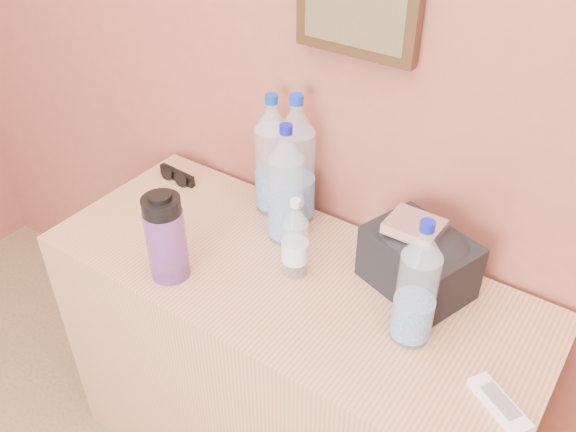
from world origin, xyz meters
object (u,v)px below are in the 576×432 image
object	(u,v)px
pet_large_b	(286,191)
pet_large_d	(417,289)
sunglasses	(177,175)
foil_packet	(415,226)
pet_large_c	(296,167)
ac_remote	(499,405)
nalgene_bottle	(166,237)
pet_large_a	(273,161)
toiletry_bag	(419,259)
dresser	(289,378)
pet_small	(295,242)

from	to	relation	value
pet_large_b	pet_large_d	world-z (taller)	pet_large_b
sunglasses	foil_packet	world-z (taller)	foil_packet
pet_large_c	ac_remote	bearing A→B (deg)	-23.50
nalgene_bottle	foil_packet	distance (m)	0.58
pet_large_b	pet_large_c	distance (m)	0.10
pet_large_a	foil_packet	bearing A→B (deg)	-9.85
nalgene_bottle	pet_large_c	bearing A→B (deg)	72.34
pet_large_d	foil_packet	size ratio (longest dim) A/B	2.59
pet_large_c	ac_remote	xyz separation A→B (m)	(0.68, -0.30, -0.15)
pet_large_c	toiletry_bag	world-z (taller)	pet_large_c
dresser	toiletry_bag	world-z (taller)	toiletry_bag
pet_large_c	sunglasses	distance (m)	0.43
pet_large_a	ac_remote	distance (m)	0.83
pet_large_c	nalgene_bottle	xyz separation A→B (m)	(-0.12, -0.37, -0.05)
sunglasses	pet_large_c	bearing A→B (deg)	10.48
pet_small	dresser	bearing A→B (deg)	-118.62
sunglasses	nalgene_bottle	bearing A→B (deg)	-45.83
sunglasses	ac_remote	bearing A→B (deg)	-9.57
pet_large_a	dresser	bearing A→B (deg)	-46.30
pet_large_d	nalgene_bottle	xyz separation A→B (m)	(-0.57, -0.15, -0.02)
ac_remote	foil_packet	distance (m)	0.41
pet_large_c	foil_packet	xyz separation A→B (m)	(0.38, -0.08, 0.01)
pet_large_c	pet_large_b	bearing A→B (deg)	-70.92
pet_large_a	toiletry_bag	world-z (taller)	pet_large_a
pet_large_d	pet_small	distance (m)	0.33
pet_small	toiletry_bag	distance (m)	0.29
pet_large_b	ac_remote	xyz separation A→B (m)	(0.65, -0.21, -0.14)
dresser	ac_remote	xyz separation A→B (m)	(0.56, -0.09, 0.41)
nalgene_bottle	sunglasses	size ratio (longest dim) A/B	1.77
pet_large_b	foil_packet	size ratio (longest dim) A/B	2.75
pet_large_a	pet_large_c	world-z (taller)	pet_large_c
pet_large_b	sunglasses	world-z (taller)	pet_large_b
pet_large_a	foil_packet	xyz separation A→B (m)	(0.45, -0.08, 0.02)
pet_large_a	nalgene_bottle	size ratio (longest dim) A/B	1.48
dresser	nalgene_bottle	size ratio (longest dim) A/B	5.42
pet_large_c	pet_small	xyz separation A→B (m)	(0.13, -0.19, -0.07)
pet_large_d	foil_packet	xyz separation A→B (m)	(-0.08, 0.15, 0.04)
pet_large_a	foil_packet	distance (m)	0.46
pet_large_a	sunglasses	world-z (taller)	pet_large_a
pet_large_b	nalgene_bottle	bearing A→B (deg)	-117.81
pet_large_c	pet_small	bearing A→B (deg)	-56.17
pet_large_c	foil_packet	bearing A→B (deg)	-11.81
dresser	sunglasses	xyz separation A→B (m)	(-0.52, 0.16, 0.41)
pet_large_d	ac_remote	size ratio (longest dim) A/B	2.20
sunglasses	foil_packet	distance (m)	0.79
sunglasses	ac_remote	world-z (taller)	sunglasses
pet_large_b	pet_large_a	bearing A→B (deg)	140.20
dresser	pet_large_c	world-z (taller)	pet_large_c
toiletry_bag	dresser	bearing A→B (deg)	-134.79
nalgene_bottle	toiletry_bag	bearing A→B (deg)	30.64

